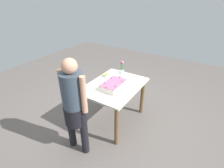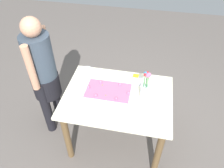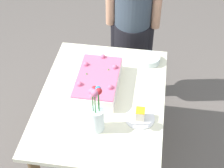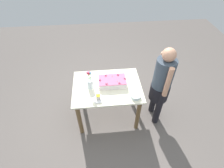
{
  "view_description": "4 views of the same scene",
  "coord_description": "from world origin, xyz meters",
  "px_view_note": "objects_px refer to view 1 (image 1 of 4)",
  "views": [
    {
      "loc": [
        -2.23,
        -1.36,
        2.21
      ],
      "look_at": [
        -0.04,
        0.02,
        0.79
      ],
      "focal_mm": 28.0,
      "sensor_mm": 36.0,
      "label": 1
    },
    {
      "loc": [
        0.26,
        -1.57,
        2.36
      ],
      "look_at": [
        -0.06,
        0.01,
        0.9
      ],
      "focal_mm": 35.0,
      "sensor_mm": 36.0,
      "label": 2
    },
    {
      "loc": [
        1.58,
        0.31,
        2.38
      ],
      "look_at": [
        -0.06,
        0.06,
        0.83
      ],
      "focal_mm": 55.0,
      "sensor_mm": 36.0,
      "label": 3
    },
    {
      "loc": [
        0.11,
        2.03,
        2.76
      ],
      "look_at": [
        -0.08,
        0.06,
        0.85
      ],
      "focal_mm": 28.0,
      "sensor_mm": 36.0,
      "label": 4
    }
  ],
  "objects_px": {
    "person_standing": "(74,103)",
    "serving_plate_with_slice": "(106,77)",
    "sheet_cake": "(114,85)",
    "flower_vase": "(121,72)",
    "cake_knife": "(136,82)",
    "fruit_bowl": "(86,89)"
  },
  "relations": [
    {
      "from": "flower_vase",
      "to": "person_standing",
      "type": "height_order",
      "value": "person_standing"
    },
    {
      "from": "serving_plate_with_slice",
      "to": "flower_vase",
      "type": "distance_m",
      "value": 0.29
    },
    {
      "from": "fruit_bowl",
      "to": "sheet_cake",
      "type": "bearing_deg",
      "value": -45.38
    },
    {
      "from": "sheet_cake",
      "to": "person_standing",
      "type": "bearing_deg",
      "value": 168.58
    },
    {
      "from": "cake_knife",
      "to": "fruit_bowl",
      "type": "height_order",
      "value": "fruit_bowl"
    },
    {
      "from": "person_standing",
      "to": "serving_plate_with_slice",
      "type": "bearing_deg",
      "value": 8.65
    },
    {
      "from": "serving_plate_with_slice",
      "to": "flower_vase",
      "type": "bearing_deg",
      "value": -65.31
    },
    {
      "from": "serving_plate_with_slice",
      "to": "person_standing",
      "type": "height_order",
      "value": "person_standing"
    },
    {
      "from": "sheet_cake",
      "to": "cake_knife",
      "type": "height_order",
      "value": "sheet_cake"
    },
    {
      "from": "cake_knife",
      "to": "flower_vase",
      "type": "height_order",
      "value": "flower_vase"
    },
    {
      "from": "serving_plate_with_slice",
      "to": "cake_knife",
      "type": "relative_size",
      "value": 0.79
    },
    {
      "from": "flower_vase",
      "to": "person_standing",
      "type": "relative_size",
      "value": 0.23
    },
    {
      "from": "cake_knife",
      "to": "person_standing",
      "type": "xyz_separation_m",
      "value": [
        -1.15,
        0.38,
        0.09
      ]
    },
    {
      "from": "serving_plate_with_slice",
      "to": "flower_vase",
      "type": "relative_size",
      "value": 0.55
    },
    {
      "from": "sheet_cake",
      "to": "cake_knife",
      "type": "bearing_deg",
      "value": -30.05
    },
    {
      "from": "flower_vase",
      "to": "fruit_bowl",
      "type": "xyz_separation_m",
      "value": [
        -0.68,
        0.27,
        -0.1
      ]
    },
    {
      "from": "serving_plate_with_slice",
      "to": "cake_knife",
      "type": "bearing_deg",
      "value": -75.38
    },
    {
      "from": "fruit_bowl",
      "to": "flower_vase",
      "type": "bearing_deg",
      "value": -21.59
    },
    {
      "from": "person_standing",
      "to": "cake_knife",
      "type": "bearing_deg",
      "value": -18.11
    },
    {
      "from": "sheet_cake",
      "to": "fruit_bowl",
      "type": "bearing_deg",
      "value": 134.62
    },
    {
      "from": "fruit_bowl",
      "to": "person_standing",
      "type": "xyz_separation_m",
      "value": [
        -0.44,
        -0.17,
        0.07
      ]
    },
    {
      "from": "sheet_cake",
      "to": "cake_knife",
      "type": "relative_size",
      "value": 1.91
    }
  ]
}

